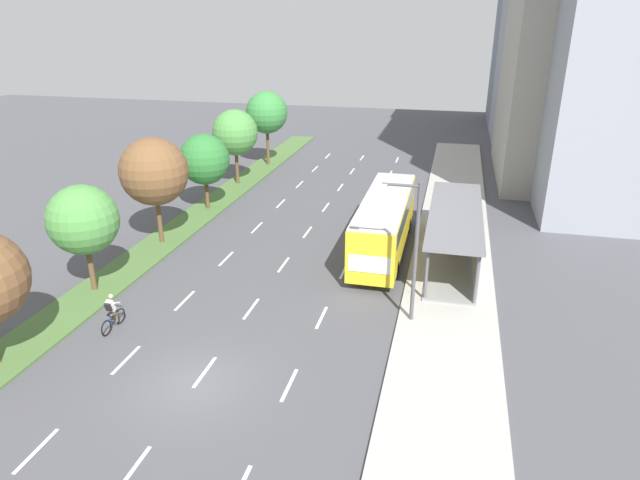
{
  "coord_description": "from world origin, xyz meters",
  "views": [
    {
      "loc": [
        8.81,
        -15.94,
        13.09
      ],
      "look_at": [
        1.83,
        12.58,
        1.2
      ],
      "focal_mm": 31.04,
      "sensor_mm": 36.0,
      "label": 1
    }
  ],
  "objects_px": {
    "median_tree_fifth": "(235,133)",
    "median_tree_farthest": "(267,113)",
    "median_tree_fourth": "(204,159)",
    "median_tree_second": "(83,220)",
    "bus_shelter": "(459,231)",
    "bus": "(385,219)",
    "cyclist": "(112,314)",
    "median_tree_third": "(154,172)",
    "streetlight": "(412,244)"
  },
  "relations": [
    {
      "from": "median_tree_fourth",
      "to": "median_tree_fifth",
      "type": "xyz_separation_m",
      "value": [
        -0.32,
        6.67,
        0.62
      ]
    },
    {
      "from": "bus_shelter",
      "to": "median_tree_third",
      "type": "xyz_separation_m",
      "value": [
        -17.83,
        -1.56,
        2.7
      ]
    },
    {
      "from": "bus_shelter",
      "to": "streetlight",
      "type": "height_order",
      "value": "streetlight"
    },
    {
      "from": "median_tree_second",
      "to": "median_tree_fourth",
      "type": "height_order",
      "value": "median_tree_second"
    },
    {
      "from": "bus",
      "to": "streetlight",
      "type": "distance_m",
      "value": 8.39
    },
    {
      "from": "median_tree_fourth",
      "to": "median_tree_farthest",
      "type": "distance_m",
      "value": 13.4
    },
    {
      "from": "median_tree_fourth",
      "to": "bus_shelter",
      "type": "bearing_deg",
      "value": -16.07
    },
    {
      "from": "median_tree_third",
      "to": "median_tree_fourth",
      "type": "xyz_separation_m",
      "value": [
        0.07,
        6.67,
        -0.84
      ]
    },
    {
      "from": "streetlight",
      "to": "median_tree_fifth",
      "type": "bearing_deg",
      "value": 129.64
    },
    {
      "from": "median_tree_second",
      "to": "median_tree_farthest",
      "type": "relative_size",
      "value": 0.82
    },
    {
      "from": "bus_shelter",
      "to": "median_tree_second",
      "type": "distance_m",
      "value": 19.89
    },
    {
      "from": "median_tree_second",
      "to": "streetlight",
      "type": "bearing_deg",
      "value": 2.66
    },
    {
      "from": "bus",
      "to": "cyclist",
      "type": "relative_size",
      "value": 6.2
    },
    {
      "from": "bus_shelter",
      "to": "bus",
      "type": "bearing_deg",
      "value": 174.54
    },
    {
      "from": "median_tree_third",
      "to": "bus",
      "type": "bearing_deg",
      "value": 8.25
    },
    {
      "from": "bus",
      "to": "streetlight",
      "type": "relative_size",
      "value": 1.74
    },
    {
      "from": "bus_shelter",
      "to": "median_tree_second",
      "type": "bearing_deg",
      "value": -155.43
    },
    {
      "from": "bus",
      "to": "median_tree_fifth",
      "type": "relative_size",
      "value": 1.85
    },
    {
      "from": "median_tree_fifth",
      "to": "median_tree_farthest",
      "type": "relative_size",
      "value": 0.9
    },
    {
      "from": "median_tree_fourth",
      "to": "median_tree_farthest",
      "type": "bearing_deg",
      "value": 89.48
    },
    {
      "from": "cyclist",
      "to": "median_tree_third",
      "type": "height_order",
      "value": "median_tree_third"
    },
    {
      "from": "median_tree_fourth",
      "to": "median_tree_second",
      "type": "bearing_deg",
      "value": -91.03
    },
    {
      "from": "bus_shelter",
      "to": "cyclist",
      "type": "height_order",
      "value": "bus_shelter"
    },
    {
      "from": "bus_shelter",
      "to": "streetlight",
      "type": "bearing_deg",
      "value": -105.74
    },
    {
      "from": "median_tree_second",
      "to": "median_tree_farthest",
      "type": "height_order",
      "value": "median_tree_farthest"
    },
    {
      "from": "median_tree_third",
      "to": "median_tree_fourth",
      "type": "bearing_deg",
      "value": 89.38
    },
    {
      "from": "cyclist",
      "to": "median_tree_fourth",
      "type": "bearing_deg",
      "value": 99.9
    },
    {
      "from": "median_tree_fourth",
      "to": "bus",
      "type": "bearing_deg",
      "value": -19.25
    },
    {
      "from": "bus_shelter",
      "to": "median_tree_farthest",
      "type": "xyz_separation_m",
      "value": [
        -17.63,
        18.46,
        3.07
      ]
    },
    {
      "from": "bus",
      "to": "cyclist",
      "type": "xyz_separation_m",
      "value": [
        -10.61,
        -11.72,
        -1.28
      ]
    },
    {
      "from": "cyclist",
      "to": "median_tree_second",
      "type": "bearing_deg",
      "value": 135.23
    },
    {
      "from": "bus",
      "to": "median_tree_third",
      "type": "height_order",
      "value": "median_tree_third"
    },
    {
      "from": "median_tree_fifth",
      "to": "median_tree_farthest",
      "type": "xyz_separation_m",
      "value": [
        0.44,
        6.67,
        0.58
      ]
    },
    {
      "from": "bus_shelter",
      "to": "median_tree_fourth",
      "type": "bearing_deg",
      "value": 163.93
    },
    {
      "from": "bus",
      "to": "median_tree_second",
      "type": "distance_m",
      "value": 16.31
    },
    {
      "from": "bus_shelter",
      "to": "median_tree_third",
      "type": "distance_m",
      "value": 18.1
    },
    {
      "from": "cyclist",
      "to": "median_tree_second",
      "type": "distance_m",
      "value": 5.36
    },
    {
      "from": "median_tree_farthest",
      "to": "streetlight",
      "type": "xyz_separation_m",
      "value": [
        15.52,
        -25.95,
        -1.04
      ]
    },
    {
      "from": "bus_shelter",
      "to": "median_tree_fourth",
      "type": "xyz_separation_m",
      "value": [
        -17.76,
        5.12,
        1.86
      ]
    },
    {
      "from": "bus_shelter",
      "to": "median_tree_farthest",
      "type": "relative_size",
      "value": 1.73
    },
    {
      "from": "median_tree_farthest",
      "to": "median_tree_fourth",
      "type": "bearing_deg",
      "value": -90.52
    },
    {
      "from": "bus_shelter",
      "to": "median_tree_second",
      "type": "height_order",
      "value": "median_tree_second"
    },
    {
      "from": "median_tree_second",
      "to": "median_tree_third",
      "type": "relative_size",
      "value": 0.85
    },
    {
      "from": "median_tree_third",
      "to": "median_tree_farthest",
      "type": "bearing_deg",
      "value": 89.45
    },
    {
      "from": "median_tree_third",
      "to": "median_tree_farthest",
      "type": "xyz_separation_m",
      "value": [
        0.19,
        20.02,
        0.36
      ]
    },
    {
      "from": "bus",
      "to": "bus_shelter",
      "type": "bearing_deg",
      "value": -5.46
    },
    {
      "from": "cyclist",
      "to": "bus",
      "type": "bearing_deg",
      "value": 47.85
    },
    {
      "from": "median_tree_second",
      "to": "streetlight",
      "type": "relative_size",
      "value": 0.85
    },
    {
      "from": "cyclist",
      "to": "median_tree_farthest",
      "type": "xyz_separation_m",
      "value": [
        -2.75,
        29.77,
        4.14
      ]
    },
    {
      "from": "cyclist",
      "to": "median_tree_second",
      "type": "relative_size",
      "value": 0.33
    }
  ]
}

